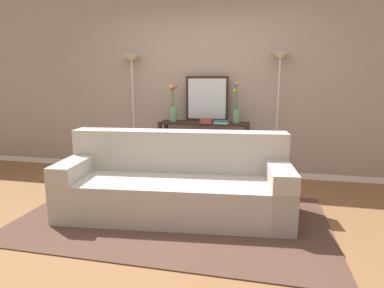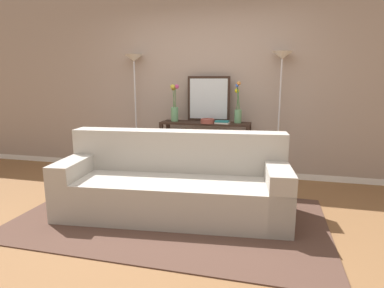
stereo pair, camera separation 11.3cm
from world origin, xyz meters
name	(u,v)px [view 2 (the right image)]	position (x,y,z in m)	size (l,w,h in m)	color
ground_plane	(169,224)	(0.00, 0.00, -0.01)	(16.00, 16.00, 0.02)	brown
back_wall	(207,81)	(0.00, 1.93, 1.43)	(12.00, 0.15, 2.85)	white
area_rug	(170,218)	(-0.02, 0.11, 0.01)	(3.17, 1.82, 0.01)	#51382D
couch	(174,185)	(-0.03, 0.27, 0.32)	(2.48, 1.10, 0.88)	#ADA89E
console_table	(205,140)	(0.04, 1.59, 0.58)	(1.29, 0.36, 0.84)	black
floor_lamp_left	(135,81)	(-1.09, 1.71, 1.43)	(0.28, 0.28, 1.82)	silver
floor_lamp_right	(281,81)	(1.07, 1.71, 1.43)	(0.28, 0.28, 1.82)	silver
wall_mirror	(209,99)	(0.06, 1.74, 1.17)	(0.63, 0.02, 0.65)	black
vase_tall_flowers	(174,107)	(-0.42, 1.59, 1.06)	(0.12, 0.13, 0.54)	#669E6B
vase_short_flowers	(238,110)	(0.50, 1.62, 1.02)	(0.11, 0.12, 0.58)	#669E6B
fruit_bowl	(208,121)	(0.10, 1.48, 0.88)	(0.20, 0.20, 0.06)	brown
book_stack	(222,122)	(0.30, 1.48, 0.86)	(0.21, 0.15, 0.04)	silver
book_row_under_console	(181,173)	(-0.33, 1.59, 0.06)	(0.31, 0.17, 0.13)	#1E7075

